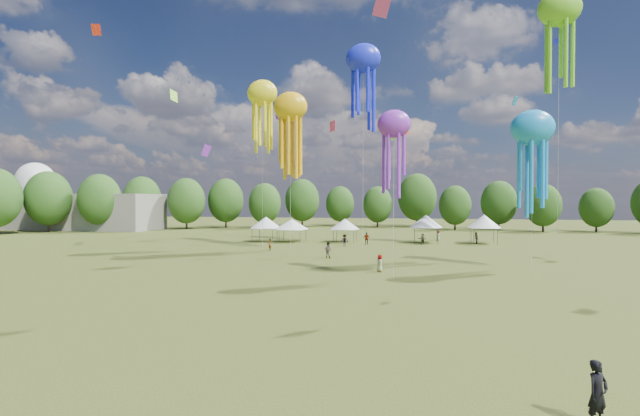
# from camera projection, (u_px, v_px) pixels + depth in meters

# --- Properties ---
(ground) EXTENTS (300.00, 300.00, 0.00)m
(ground) POSITION_uv_depth(u_px,v_px,m) (298.00, 374.00, 16.86)
(ground) COLOR #384416
(ground) RESTS_ON ground
(observer_main) EXTENTS (0.83, 0.77, 1.90)m
(observer_main) POSITION_uv_depth(u_px,v_px,m) (598.00, 393.00, 12.92)
(observer_main) COLOR black
(observer_main) RESTS_ON ground
(spectator_near) EXTENTS (1.06, 0.95, 1.80)m
(spectator_near) POSITION_uv_depth(u_px,v_px,m) (328.00, 250.00, 50.74)
(spectator_near) COLOR gray
(spectator_near) RESTS_ON ground
(spectators_far) EXTENTS (28.20, 34.97, 1.81)m
(spectators_far) POSITION_uv_depth(u_px,v_px,m) (400.00, 241.00, 63.72)
(spectators_far) COLOR gray
(spectators_far) RESTS_ON ground
(festival_tents) EXTENTS (38.49, 8.65, 4.42)m
(festival_tents) POSITION_uv_depth(u_px,v_px,m) (364.00, 223.00, 70.11)
(festival_tents) COLOR #47474C
(festival_tents) RESTS_ON ground
(show_kites) EXTENTS (42.71, 28.20, 32.02)m
(show_kites) POSITION_uv_depth(u_px,v_px,m) (398.00, 88.00, 56.11)
(show_kites) COLOR #F8B30F
(show_kites) RESTS_ON ground
(small_kites) EXTENTS (78.37, 53.41, 47.09)m
(small_kites) POSITION_uv_depth(u_px,v_px,m) (372.00, 23.00, 57.92)
(small_kites) COLOR #F8B30F
(small_kites) RESTS_ON ground
(treeline) EXTENTS (201.57, 95.24, 13.43)m
(treeline) POSITION_uv_depth(u_px,v_px,m) (367.00, 201.00, 78.70)
(treeline) COLOR #38281C
(treeline) RESTS_ON ground
(hangar) EXTENTS (40.00, 12.00, 8.00)m
(hangar) POSITION_uv_depth(u_px,v_px,m) (73.00, 212.00, 102.13)
(hangar) COLOR gray
(hangar) RESTS_ON ground
(radome) EXTENTS (9.00, 9.00, 16.00)m
(radome) POSITION_uv_depth(u_px,v_px,m) (36.00, 187.00, 111.22)
(radome) COLOR white
(radome) RESTS_ON ground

